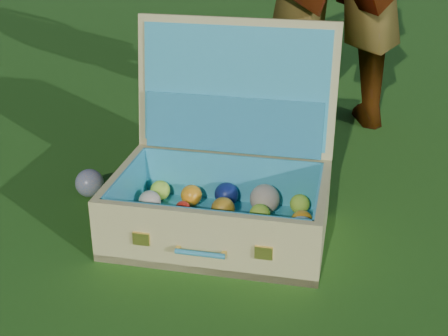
{
  "coord_description": "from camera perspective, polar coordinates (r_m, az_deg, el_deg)",
  "views": [
    {
      "loc": [
        0.3,
        -1.43,
        0.79
      ],
      "look_at": [
        0.03,
        -0.05,
        0.15
      ],
      "focal_mm": 50.0,
      "sensor_mm": 36.0,
      "label": 1
    }
  ],
  "objects": [
    {
      "name": "ground",
      "position": [
        1.66,
        -0.74,
        -4.01
      ],
      "size": [
        60.0,
        60.0,
        0.0
      ],
      "primitive_type": "plane",
      "color": "#215114",
      "rests_on": "ground"
    },
    {
      "name": "stray_ball",
      "position": [
        1.76,
        -12.19,
        -1.36
      ],
      "size": [
        0.08,
        0.08,
        0.08
      ],
      "primitive_type": "sphere",
      "color": "#3D62A0",
      "rests_on": "ground"
    },
    {
      "name": "suitcase",
      "position": [
        1.54,
        0.18,
        -0.55
      ],
      "size": [
        0.52,
        0.45,
        0.49
      ],
      "rotation": [
        0.0,
        0.0,
        -0.02
      ],
      "color": "#D0BD70",
      "rests_on": "ground"
    }
  ]
}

